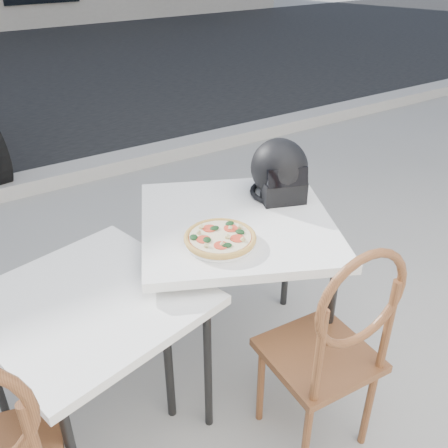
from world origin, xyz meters
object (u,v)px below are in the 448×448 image
cafe_table_main (237,233)px  plate (220,242)px  cafe_table_side (91,311)px  helmet (280,172)px  pizza (220,237)px  cafe_chair_main (334,342)px

cafe_table_main → plate: bearing=-142.8°
cafe_table_side → helmet: bearing=9.4°
cafe_table_main → pizza: (-0.16, -0.12, 0.10)m
pizza → plate: bearing=-96.1°
plate → helmet: helmet is taller
helmet → cafe_chair_main: 0.83m
cafe_table_main → pizza: size_ratio=3.19×
pizza → cafe_chair_main: cafe_chair_main is taller
plate → cafe_chair_main: (0.17, -0.50, -0.22)m
helmet → pizza: bearing=-134.9°
plate → helmet: size_ratio=0.99×
helmet → cafe_table_side: size_ratio=0.39×
cafe_table_main → pizza: 0.23m
pizza → helmet: size_ratio=0.97×
helmet → cafe_table_side: (-0.98, -0.16, -0.26)m
pizza → helmet: (0.45, 0.21, 0.09)m
cafe_table_main → plate: plate is taller
cafe_chair_main → plate: bearing=-67.9°
plate → pizza: (0.00, 0.00, 0.02)m
pizza → cafe_table_side: size_ratio=0.38×
cafe_chair_main → cafe_table_side: size_ratio=1.14×
cafe_table_main → helmet: size_ratio=3.09×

